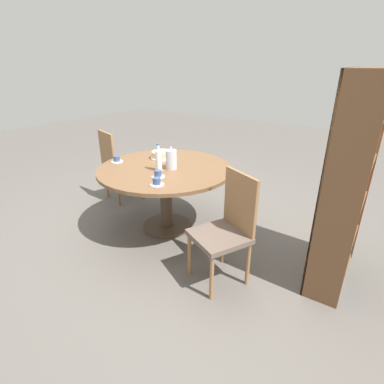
{
  "coord_description": "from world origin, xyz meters",
  "views": [
    {
      "loc": [
        2.36,
        1.92,
        1.75
      ],
      "look_at": [
        0.0,
        0.35,
        0.52
      ],
      "focal_mm": 28.0,
      "sensor_mm": 36.0,
      "label": 1
    }
  ],
  "objects_px": {
    "water_bottle": "(159,160)",
    "cake_main": "(162,155)",
    "cup_a": "(157,182)",
    "chair_b": "(118,165)",
    "bookshelf": "(344,188)",
    "coffee_pot": "(171,159)",
    "chair_a": "(226,227)",
    "cup_c": "(158,174)",
    "cup_b": "(117,159)"
  },
  "relations": [
    {
      "from": "bookshelf",
      "to": "cup_a",
      "type": "height_order",
      "value": "bookshelf"
    },
    {
      "from": "cup_b",
      "to": "cup_c",
      "type": "relative_size",
      "value": 1.0
    },
    {
      "from": "bookshelf",
      "to": "chair_b",
      "type": "bearing_deg",
      "value": 87.52
    },
    {
      "from": "coffee_pot",
      "to": "cup_c",
      "type": "height_order",
      "value": "coffee_pot"
    },
    {
      "from": "bookshelf",
      "to": "water_bottle",
      "type": "relative_size",
      "value": 6.06
    },
    {
      "from": "bookshelf",
      "to": "cup_b",
      "type": "distance_m",
      "value": 2.3
    },
    {
      "from": "water_bottle",
      "to": "cake_main",
      "type": "bearing_deg",
      "value": -144.93
    },
    {
      "from": "coffee_pot",
      "to": "water_bottle",
      "type": "distance_m",
      "value": 0.14
    },
    {
      "from": "water_bottle",
      "to": "cup_a",
      "type": "xyz_separation_m",
      "value": [
        0.31,
        0.23,
        -0.09
      ]
    },
    {
      "from": "cup_a",
      "to": "cup_b",
      "type": "bearing_deg",
      "value": -109.14
    },
    {
      "from": "coffee_pot",
      "to": "cup_c",
      "type": "relative_size",
      "value": 1.81
    },
    {
      "from": "coffee_pot",
      "to": "cup_b",
      "type": "relative_size",
      "value": 1.81
    },
    {
      "from": "cake_main",
      "to": "chair_a",
      "type": "bearing_deg",
      "value": 61.44
    },
    {
      "from": "cup_b",
      "to": "chair_b",
      "type": "bearing_deg",
      "value": -132.1
    },
    {
      "from": "chair_a",
      "to": "cup_a",
      "type": "bearing_deg",
      "value": -151.05
    },
    {
      "from": "chair_a",
      "to": "cake_main",
      "type": "bearing_deg",
      "value": 178.44
    },
    {
      "from": "chair_a",
      "to": "bookshelf",
      "type": "bearing_deg",
      "value": 63.27
    },
    {
      "from": "chair_b",
      "to": "cup_c",
      "type": "bearing_deg",
      "value": 173.19
    },
    {
      "from": "chair_a",
      "to": "cup_c",
      "type": "relative_size",
      "value": 7.27
    },
    {
      "from": "chair_a",
      "to": "cup_b",
      "type": "bearing_deg",
      "value": -162.65
    },
    {
      "from": "water_bottle",
      "to": "cup_c",
      "type": "height_order",
      "value": "water_bottle"
    },
    {
      "from": "cup_b",
      "to": "cup_c",
      "type": "distance_m",
      "value": 0.71
    },
    {
      "from": "water_bottle",
      "to": "cup_b",
      "type": "relative_size",
      "value": 2.17
    },
    {
      "from": "cake_main",
      "to": "chair_b",
      "type": "bearing_deg",
      "value": -91.25
    },
    {
      "from": "bookshelf",
      "to": "coffee_pot",
      "type": "xyz_separation_m",
      "value": [
        0.13,
        -1.63,
        0.0
      ]
    },
    {
      "from": "water_bottle",
      "to": "cup_a",
      "type": "relative_size",
      "value": 2.17
    },
    {
      "from": "cup_b",
      "to": "coffee_pot",
      "type": "bearing_deg",
      "value": 103.34
    },
    {
      "from": "cake_main",
      "to": "cup_a",
      "type": "bearing_deg",
      "value": 35.78
    },
    {
      "from": "chair_a",
      "to": "water_bottle",
      "type": "height_order",
      "value": "water_bottle"
    },
    {
      "from": "cup_a",
      "to": "cake_main",
      "type": "bearing_deg",
      "value": -144.22
    },
    {
      "from": "cup_a",
      "to": "cup_b",
      "type": "relative_size",
      "value": 1.0
    },
    {
      "from": "chair_a",
      "to": "coffee_pot",
      "type": "bearing_deg",
      "value": -178.32
    },
    {
      "from": "cake_main",
      "to": "cup_a",
      "type": "distance_m",
      "value": 0.83
    },
    {
      "from": "water_bottle",
      "to": "cup_b",
      "type": "height_order",
      "value": "water_bottle"
    },
    {
      "from": "chair_a",
      "to": "water_bottle",
      "type": "relative_size",
      "value": 3.35
    },
    {
      "from": "coffee_pot",
      "to": "cake_main",
      "type": "relative_size",
      "value": 0.91
    },
    {
      "from": "chair_b",
      "to": "cake_main",
      "type": "bearing_deg",
      "value": -163.43
    },
    {
      "from": "chair_a",
      "to": "cake_main",
      "type": "relative_size",
      "value": 3.64
    },
    {
      "from": "coffee_pot",
      "to": "bookshelf",
      "type": "bearing_deg",
      "value": 94.74
    },
    {
      "from": "cup_a",
      "to": "cup_c",
      "type": "relative_size",
      "value": 1.0
    },
    {
      "from": "cake_main",
      "to": "cup_a",
      "type": "relative_size",
      "value": 2.0
    },
    {
      "from": "water_bottle",
      "to": "cup_a",
      "type": "bearing_deg",
      "value": 36.58
    },
    {
      "from": "chair_a",
      "to": "chair_b",
      "type": "distance_m",
      "value": 2.09
    },
    {
      "from": "bookshelf",
      "to": "coffee_pot",
      "type": "height_order",
      "value": "bookshelf"
    },
    {
      "from": "cup_c",
      "to": "chair_b",
      "type": "bearing_deg",
      "value": -114.62
    },
    {
      "from": "bookshelf",
      "to": "cup_a",
      "type": "bearing_deg",
      "value": 111.47
    },
    {
      "from": "bookshelf",
      "to": "cup_b",
      "type": "relative_size",
      "value": 13.14
    },
    {
      "from": "water_bottle",
      "to": "cup_b",
      "type": "distance_m",
      "value": 0.59
    },
    {
      "from": "bookshelf",
      "to": "cup_c",
      "type": "distance_m",
      "value": 1.64
    },
    {
      "from": "cup_a",
      "to": "chair_b",
      "type": "bearing_deg",
      "value": -118.58
    }
  ]
}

